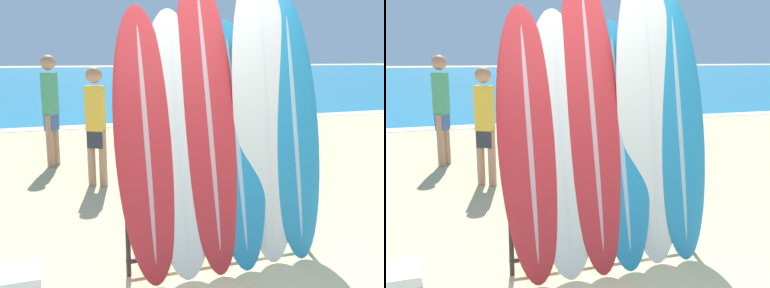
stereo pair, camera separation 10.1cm
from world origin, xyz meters
TOP-DOWN VIEW (x-y plane):
  - ocean_water at (0.00, 37.98)m, footprint 120.00×60.00m
  - surfboard_rack at (0.23, 0.77)m, footprint 1.68×0.04m
  - surfboard_slot_0 at (-0.42, 0.79)m, footprint 0.49×0.63m
  - surfboard_slot_1 at (-0.16, 0.80)m, footprint 0.56×0.61m
  - surfboard_slot_2 at (0.11, 0.84)m, footprint 0.50×0.74m
  - surfboard_slot_3 at (0.35, 0.79)m, footprint 0.50×0.62m
  - surfboard_slot_4 at (0.62, 0.82)m, footprint 0.59×0.57m
  - surfboard_slot_5 at (0.89, 0.79)m, footprint 0.51×0.55m
  - person_near_water at (2.45, 6.31)m, footprint 0.29×0.29m
  - person_mid_beach at (1.56, 7.66)m, footprint 0.25×0.26m
  - person_far_left at (-0.99, 4.79)m, footprint 0.27×0.30m
  - person_far_right at (-0.47, 3.41)m, footprint 0.27×0.25m

SIDE VIEW (x-z plane):
  - ocean_water at x=0.00m, z-range 0.00..0.01m
  - surfboard_rack at x=0.23m, z-range 0.03..0.89m
  - person_mid_beach at x=1.56m, z-range 0.07..1.61m
  - person_far_right at x=-0.47m, z-range 0.07..1.67m
  - person_near_water at x=2.45m, z-range 0.08..1.81m
  - person_far_left at x=-0.99m, z-range 0.08..1.83m
  - surfboard_slot_3 at x=0.35m, z-range 0.00..2.04m
  - surfboard_slot_1 at x=-0.16m, z-range 0.00..2.12m
  - surfboard_slot_0 at x=-0.42m, z-range 0.00..2.14m
  - surfboard_slot_5 at x=0.89m, z-range 0.00..2.25m
  - surfboard_slot_2 at x=0.11m, z-range 0.00..2.49m
  - surfboard_slot_4 at x=0.62m, z-range 0.00..2.53m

